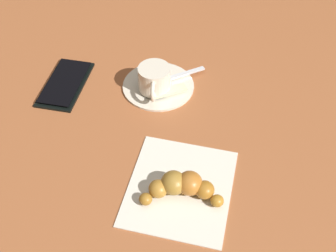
# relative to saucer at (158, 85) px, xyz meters

# --- Properties ---
(ground_plane) EXTENTS (1.80, 1.80, 0.00)m
(ground_plane) POSITION_rel_saucer_xyz_m (-0.12, -0.04, -0.00)
(ground_plane) COLOR #9F5831
(saucer) EXTENTS (0.14, 0.14, 0.01)m
(saucer) POSITION_rel_saucer_xyz_m (0.00, 0.00, 0.00)
(saucer) COLOR beige
(saucer) RESTS_ON ground
(espresso_cup) EXTENTS (0.09, 0.06, 0.05)m
(espresso_cup) POSITION_rel_saucer_xyz_m (-0.02, 0.01, 0.03)
(espresso_cup) COLOR beige
(espresso_cup) RESTS_ON saucer
(teaspoon) EXTENTS (0.08, 0.12, 0.01)m
(teaspoon) POSITION_rel_saucer_xyz_m (0.01, -0.01, 0.01)
(teaspoon) COLOR silver
(teaspoon) RESTS_ON saucer
(sugar_packet) EXTENTS (0.05, 0.07, 0.01)m
(sugar_packet) POSITION_rel_saucer_xyz_m (-0.02, -0.02, 0.01)
(sugar_packet) COLOR beige
(sugar_packet) RESTS_ON saucer
(napkin) EXTENTS (0.20, 0.19, 0.00)m
(napkin) POSITION_rel_saucer_xyz_m (-0.24, -0.06, -0.00)
(napkin) COLOR silver
(napkin) RESTS_ON ground
(croissant) EXTENTS (0.07, 0.14, 0.03)m
(croissant) POSITION_rel_saucer_xyz_m (-0.24, -0.07, 0.02)
(croissant) COLOR #AE7524
(croissant) RESTS_ON napkin
(cell_phone) EXTENTS (0.15, 0.09, 0.01)m
(cell_phone) POSITION_rel_saucer_xyz_m (-0.02, 0.18, 0.00)
(cell_phone) COLOR black
(cell_phone) RESTS_ON ground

